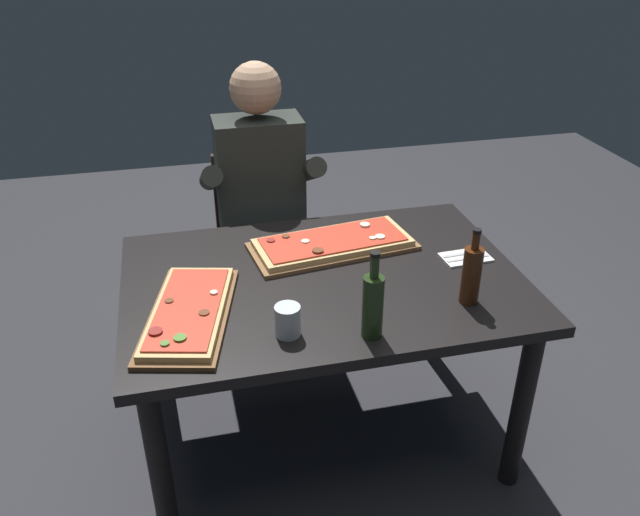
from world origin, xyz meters
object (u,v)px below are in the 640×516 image
pizza_rectangular_left (189,312)px  tumbler_near_camera (288,322)px  dining_table (323,300)px  seated_diner (262,197)px  pizza_rectangular_front (333,244)px  oil_bottle_amber (472,274)px  wine_bottle_dark (373,304)px  diner_chair (261,236)px

pizza_rectangular_left → tumbler_near_camera: bearing=-29.2°
dining_table → seated_diner: (-0.10, 0.74, 0.10)m
dining_table → pizza_rectangular_left: size_ratio=2.37×
pizza_rectangular_front → oil_bottle_amber: bearing=-53.1°
oil_bottle_amber → tumbler_near_camera: size_ratio=2.67×
pizza_rectangular_front → wine_bottle_dark: (-0.02, -0.57, 0.09)m
tumbler_near_camera → diner_chair: (0.08, 1.16, -0.30)m
tumbler_near_camera → diner_chair: 1.20m
tumbler_near_camera → wine_bottle_dark: bearing=-14.0°
pizza_rectangular_front → oil_bottle_amber: (0.35, -0.46, 0.09)m
pizza_rectangular_left → oil_bottle_amber: 0.92m
dining_table → pizza_rectangular_front: bearing=66.8°
pizza_rectangular_left → diner_chair: 1.10m
tumbler_near_camera → pizza_rectangular_front: bearing=61.8°
wine_bottle_dark → seated_diner: size_ratio=0.22×
dining_table → pizza_rectangular_left: bearing=-163.0°
pizza_rectangular_front → diner_chair: (-0.19, 0.66, -0.27)m
dining_table → oil_bottle_amber: 0.55m
wine_bottle_dark → oil_bottle_amber: 0.39m
oil_bottle_amber → diner_chair: size_ratio=0.31×
pizza_rectangular_front → pizza_rectangular_left: bearing=-148.5°
pizza_rectangular_left → diner_chair: (0.37, 1.00, -0.27)m
pizza_rectangular_front → seated_diner: bearing=109.5°
pizza_rectangular_front → wine_bottle_dark: wine_bottle_dark is taller
pizza_rectangular_front → diner_chair: diner_chair is taller
dining_table → oil_bottle_amber: (0.43, -0.26, 0.20)m
tumbler_near_camera → diner_chair: diner_chair is taller
dining_table → pizza_rectangular_left: pizza_rectangular_left is taller
dining_table → seated_diner: 0.75m
pizza_rectangular_left → seated_diner: size_ratio=0.44×
wine_bottle_dark → oil_bottle_amber: (0.37, 0.11, -0.01)m
pizza_rectangular_left → tumbler_near_camera: tumbler_near_camera is taller
wine_bottle_dark → diner_chair: 1.29m
pizza_rectangular_left → tumbler_near_camera: size_ratio=5.90×
pizza_rectangular_left → oil_bottle_amber: oil_bottle_amber is taller
pizza_rectangular_left → seated_diner: 0.96m
pizza_rectangular_front → oil_bottle_amber: size_ratio=2.44×
wine_bottle_dark → seated_diner: (-0.17, 1.11, -0.11)m
tumbler_near_camera → diner_chair: bearing=86.0°
oil_bottle_amber → seated_diner: (-0.54, 1.00, -0.10)m
diner_chair → dining_table: bearing=-83.1°
pizza_rectangular_front → seated_diner: seated_diner is taller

